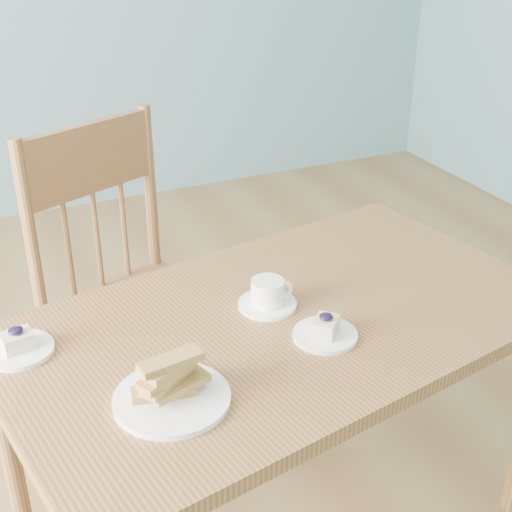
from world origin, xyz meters
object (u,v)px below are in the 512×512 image
dining_table (282,342)px  cheesecake_plate_far (18,346)px  dining_chair (134,297)px  coffee_cup (268,295)px  biscotti_plate (171,387)px  cheesecake_plate_near (325,331)px

dining_table → cheesecake_plate_far: bearing=159.1°
dining_chair → coffee_cup: dining_chair is taller
biscotti_plate → coffee_cup: bearing=36.8°
dining_table → biscotti_plate: size_ratio=6.11×
dining_chair → cheesecake_plate_far: size_ratio=6.84×
cheesecake_plate_far → coffee_cup: coffee_cup is taller
cheesecake_plate_far → biscotti_plate: biscotti_plate is taller
dining_table → cheesecake_plate_near: (0.05, -0.11, 0.08)m
dining_chair → biscotti_plate: dining_chair is taller
dining_chair → cheesecake_plate_far: (-0.35, -0.40, 0.18)m
coffee_cup → biscotti_plate: biscotti_plate is taller
dining_table → coffee_cup: bearing=89.8°
dining_table → dining_chair: 0.56m
cheesecake_plate_near → cheesecake_plate_far: 0.65m
dining_chair → cheesecake_plate_near: (0.26, -0.62, 0.18)m
cheesecake_plate_far → cheesecake_plate_near: bearing=-19.7°
cheesecake_plate_far → coffee_cup: 0.55m
dining_chair → coffee_cup: 0.53m
dining_table → dining_chair: size_ratio=1.38×
dining_table → cheesecake_plate_far: cheesecake_plate_far is taller
dining_table → cheesecake_plate_near: 0.15m
dining_chair → biscotti_plate: bearing=-121.6°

